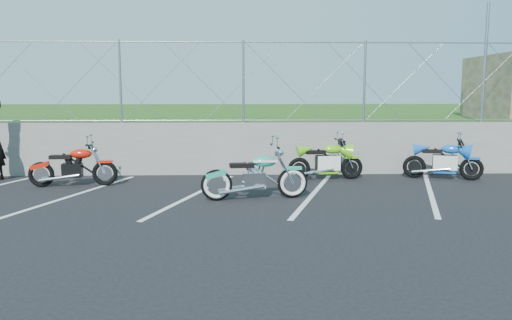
{
  "coord_description": "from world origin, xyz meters",
  "views": [
    {
      "loc": [
        0.9,
        -8.89,
        2.03
      ],
      "look_at": [
        1.24,
        1.3,
        0.65
      ],
      "focal_mm": 35.0,
      "sensor_mm": 36.0,
      "label": 1
    }
  ],
  "objects_px": {
    "sportbike_blue": "(444,162)",
    "naked_orange": "(74,168)",
    "sportbike_green": "(327,163)",
    "cruiser_turquoise": "(256,178)"
  },
  "relations": [
    {
      "from": "sportbike_green",
      "to": "sportbike_blue",
      "type": "height_order",
      "value": "sportbike_green"
    },
    {
      "from": "sportbike_blue",
      "to": "sportbike_green",
      "type": "bearing_deg",
      "value": -162.45
    },
    {
      "from": "naked_orange",
      "to": "sportbike_green",
      "type": "relative_size",
      "value": 1.04
    },
    {
      "from": "naked_orange",
      "to": "sportbike_green",
      "type": "bearing_deg",
      "value": 1.46
    },
    {
      "from": "cruiser_turquoise",
      "to": "sportbike_blue",
      "type": "bearing_deg",
      "value": 16.73
    },
    {
      "from": "naked_orange",
      "to": "sportbike_blue",
      "type": "height_order",
      "value": "naked_orange"
    },
    {
      "from": "cruiser_turquoise",
      "to": "sportbike_green",
      "type": "xyz_separation_m",
      "value": [
        1.72,
        2.1,
        -0.01
      ]
    },
    {
      "from": "sportbike_green",
      "to": "sportbike_blue",
      "type": "xyz_separation_m",
      "value": [
        2.78,
        -0.01,
        -0.0
      ]
    },
    {
      "from": "sportbike_green",
      "to": "sportbike_blue",
      "type": "distance_m",
      "value": 2.78
    },
    {
      "from": "sportbike_blue",
      "to": "naked_orange",
      "type": "bearing_deg",
      "value": -157.9
    }
  ]
}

